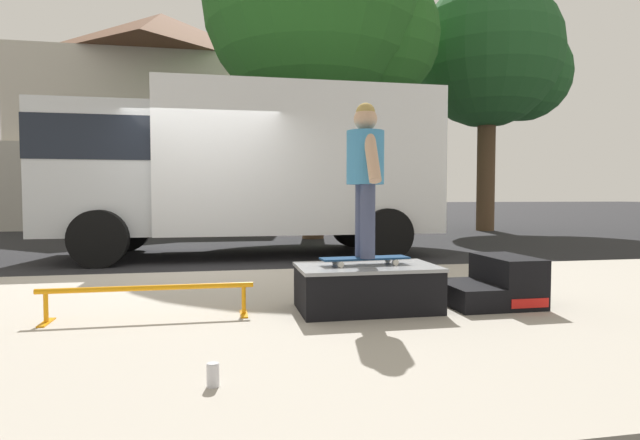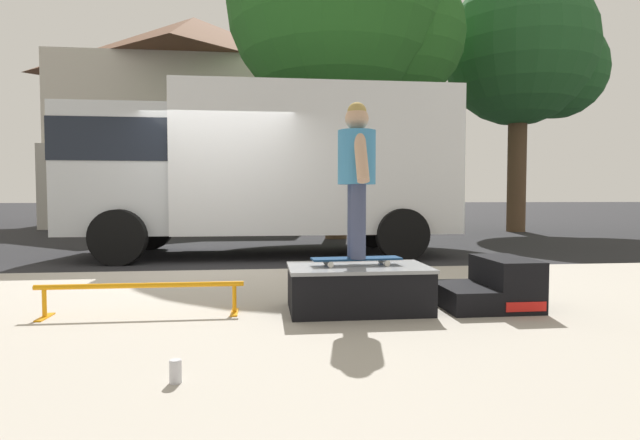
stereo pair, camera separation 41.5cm
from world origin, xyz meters
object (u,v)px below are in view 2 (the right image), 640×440
(skater_kid, at_px, (357,167))
(box_truck, at_px, (263,165))
(grind_rail, at_px, (141,290))
(kicker_ramp, at_px, (492,287))
(street_tree_neighbour, at_px, (349,13))
(street_tree_main, at_px, (527,56))
(skate_box, at_px, (358,287))
(skateboard, at_px, (356,259))
(soda_can, at_px, (175,371))

(skater_kid, bearing_deg, box_truck, 98.62)
(grind_rail, bearing_deg, kicker_ramp, -0.60)
(kicker_ramp, relative_size, street_tree_neighbour, 0.09)
(street_tree_main, distance_m, street_tree_neighbour, 6.13)
(skate_box, bearing_deg, box_truck, 98.75)
(street_tree_neighbour, bearing_deg, skater_kid, -99.30)
(skateboard, xyz_separation_m, skater_kid, (0.00, -0.00, 0.80))
(grind_rail, distance_m, street_tree_neighbour, 10.71)
(box_truck, bearing_deg, street_tree_neighbour, 56.87)
(kicker_ramp, distance_m, skater_kid, 1.64)
(soda_can, xyz_separation_m, street_tree_main, (8.53, 12.03, 5.20))
(skate_box, relative_size, street_tree_neighbour, 0.14)
(skateboard, bearing_deg, kicker_ramp, -0.67)
(skate_box, bearing_deg, kicker_ramp, -0.02)
(kicker_ramp, distance_m, street_tree_main, 13.11)
(grind_rail, bearing_deg, skateboard, -0.55)
(box_truck, distance_m, street_tree_main, 10.28)
(grind_rail, height_order, soda_can, grind_rail)
(skateboard, bearing_deg, street_tree_neighbour, 80.70)
(skater_kid, height_order, box_truck, box_truck)
(skater_kid, bearing_deg, skate_box, -44.62)
(skate_box, distance_m, box_truck, 5.51)
(box_truck, height_order, street_tree_neighbour, street_tree_neighbour)
(skateboard, distance_m, box_truck, 5.44)
(skate_box, xyz_separation_m, skater_kid, (-0.01, 0.01, 1.04))
(soda_can, distance_m, street_tree_neighbour, 11.95)
(skateboard, relative_size, street_tree_main, 0.10)
(kicker_ramp, height_order, skater_kid, skater_kid)
(grind_rail, bearing_deg, box_truck, 78.94)
(street_tree_main, bearing_deg, soda_can, -125.34)
(skateboard, bearing_deg, skate_box, -44.62)
(skate_box, distance_m, skater_kid, 1.04)
(skateboard, relative_size, street_tree_neighbour, 0.09)
(kicker_ramp, distance_m, street_tree_neighbour, 10.25)
(street_tree_neighbour, bearing_deg, skateboard, -99.30)
(skate_box, xyz_separation_m, kicker_ramp, (1.23, -0.00, -0.03))
(skate_box, bearing_deg, street_tree_neighbour, 80.81)
(grind_rail, distance_m, soda_can, 1.68)
(skater_kid, height_order, soda_can, skater_kid)
(skate_box, relative_size, soda_can, 9.61)
(kicker_ramp, distance_m, grind_rail, 3.06)
(skate_box, height_order, skateboard, skateboard)
(grind_rail, bearing_deg, street_tree_neighbour, 69.44)
(box_truck, bearing_deg, street_tree_main, 32.91)
(box_truck, bearing_deg, skateboard, -81.38)
(skate_box, distance_m, skateboard, 0.24)
(box_truck, height_order, street_tree_main, street_tree_main)
(kicker_ramp, relative_size, soda_can, 6.33)
(skateboard, height_order, street_tree_main, street_tree_main)
(soda_can, xyz_separation_m, box_truck, (0.48, 6.82, 1.52))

